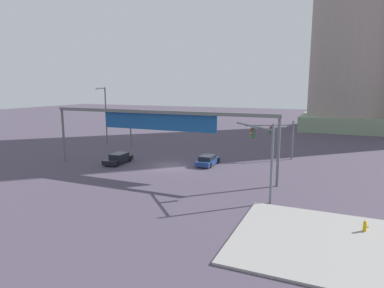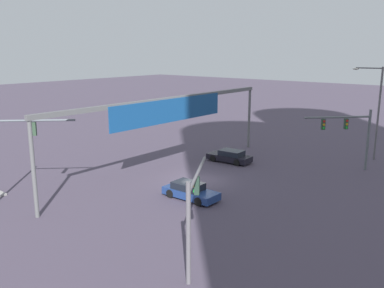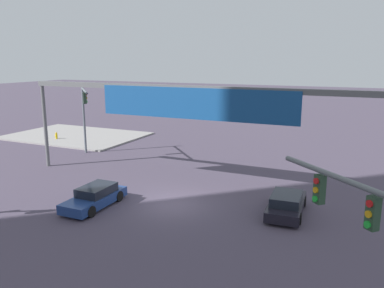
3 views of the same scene
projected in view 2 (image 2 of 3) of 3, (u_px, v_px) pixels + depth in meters
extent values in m
plane|color=#494051|center=(201.00, 180.00, 34.89)|extent=(223.24, 223.24, 0.00)
cylinder|color=slate|center=(32.00, 121.00, 28.94)|extent=(4.21, 4.44, 0.15)
cube|color=#2E4632|center=(34.00, 129.00, 29.08)|extent=(0.41, 0.41, 0.95)
cylinder|color=red|center=(34.00, 124.00, 29.17)|extent=(0.18, 0.19, 0.20)
cylinder|color=orange|center=(35.00, 129.00, 29.24)|extent=(0.18, 0.19, 0.20)
cylinder|color=green|center=(35.00, 133.00, 29.31)|extent=(0.18, 0.19, 0.20)
cylinder|color=slate|center=(188.00, 234.00, 18.90)|extent=(0.23, 0.23, 5.02)
cylinder|color=slate|center=(198.00, 173.00, 21.49)|extent=(5.47, 3.39, 0.17)
cube|color=#263F32|center=(197.00, 186.00, 21.40)|extent=(0.41, 0.39, 0.95)
cylinder|color=red|center=(194.00, 180.00, 21.36)|extent=(0.20, 0.15, 0.20)
cylinder|color=orange|center=(194.00, 186.00, 21.42)|extent=(0.20, 0.15, 0.20)
cylinder|color=green|center=(194.00, 191.00, 21.49)|extent=(0.20, 0.15, 0.20)
cylinder|color=slate|center=(368.00, 140.00, 37.35)|extent=(0.23, 0.23, 5.59)
cylinder|color=slate|center=(338.00, 117.00, 36.49)|extent=(4.59, 4.34, 0.17)
cube|color=#28432E|center=(346.00, 124.00, 36.73)|extent=(0.41, 0.41, 0.95)
cylinder|color=red|center=(347.00, 121.00, 36.51)|extent=(0.19, 0.18, 0.20)
cylinder|color=orange|center=(347.00, 124.00, 36.58)|extent=(0.19, 0.18, 0.20)
cylinder|color=green|center=(347.00, 128.00, 36.64)|extent=(0.19, 0.18, 0.20)
cube|color=#28432E|center=(323.00, 124.00, 36.47)|extent=(0.41, 0.41, 0.95)
cylinder|color=red|center=(324.00, 121.00, 36.25)|extent=(0.19, 0.18, 0.20)
cylinder|color=orange|center=(324.00, 125.00, 36.31)|extent=(0.19, 0.18, 0.20)
cylinder|color=green|center=(324.00, 128.00, 36.38)|extent=(0.19, 0.18, 0.20)
cylinder|color=#605E62|center=(378.00, 114.00, 40.50)|extent=(0.20, 0.20, 9.21)
cylinder|color=#605E62|center=(369.00, 68.00, 40.13)|extent=(0.47, 2.44, 0.12)
ellipsoid|color=silver|center=(356.00, 69.00, 40.77)|extent=(0.38, 0.64, 0.20)
cylinder|color=#5F6062|center=(249.00, 119.00, 46.16)|extent=(0.28, 0.28, 6.45)
cylinder|color=#5F6062|center=(33.00, 170.00, 26.49)|extent=(0.28, 0.28, 6.45)
cube|color=#5F6062|center=(170.00, 99.00, 35.57)|extent=(26.53, 0.35, 0.35)
cube|color=navy|center=(171.00, 110.00, 35.54)|extent=(13.61, 0.08, 2.01)
cube|color=black|center=(229.00, 158.00, 40.59)|extent=(2.05, 4.44, 0.55)
cube|color=black|center=(232.00, 153.00, 40.32)|extent=(1.70, 2.35, 0.50)
cylinder|color=black|center=(213.00, 158.00, 40.72)|extent=(0.26, 0.65, 0.64)
cylinder|color=black|center=(222.00, 155.00, 42.03)|extent=(0.26, 0.65, 0.64)
cylinder|color=black|center=(237.00, 163.00, 39.19)|extent=(0.26, 0.65, 0.64)
cylinder|color=black|center=(245.00, 159.00, 40.50)|extent=(0.26, 0.65, 0.64)
cube|color=navy|center=(191.00, 193.00, 30.47)|extent=(1.75, 4.32, 0.55)
cube|color=black|center=(188.00, 186.00, 30.51)|extent=(1.53, 2.25, 0.50)
cylinder|color=black|center=(212.00, 196.00, 30.29)|extent=(0.23, 0.64, 0.64)
cylinder|color=black|center=(198.00, 202.00, 29.08)|extent=(0.23, 0.64, 0.64)
cylinder|color=black|center=(184.00, 188.00, 31.92)|extent=(0.23, 0.64, 0.64)
cylinder|color=black|center=(170.00, 194.00, 30.71)|extent=(0.23, 0.64, 0.64)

